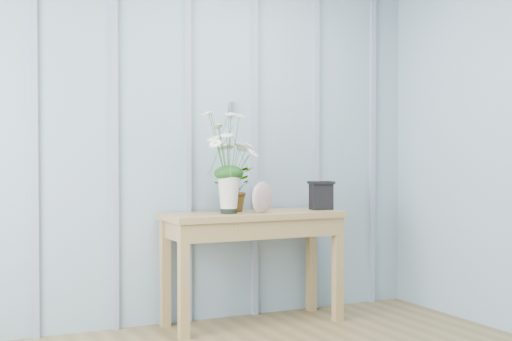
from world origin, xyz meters
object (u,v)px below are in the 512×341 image
felt_disc_vessel (262,197)px  carved_box (321,195)px  sideboard (253,229)px  daisy_vase (229,148)px

felt_disc_vessel → carved_box: size_ratio=1.04×
sideboard → daisy_vase: 0.57m
daisy_vase → felt_disc_vessel: size_ratio=3.29×
sideboard → carved_box: (0.52, -0.02, 0.22)m
sideboard → felt_disc_vessel: (0.02, -0.10, 0.22)m
daisy_vase → carved_box: 0.78m
felt_disc_vessel → carved_box: felt_disc_vessel is taller
sideboard → felt_disc_vessel: 0.24m
sideboard → carved_box: size_ratio=6.04×
felt_disc_vessel → sideboard: bearing=75.8°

